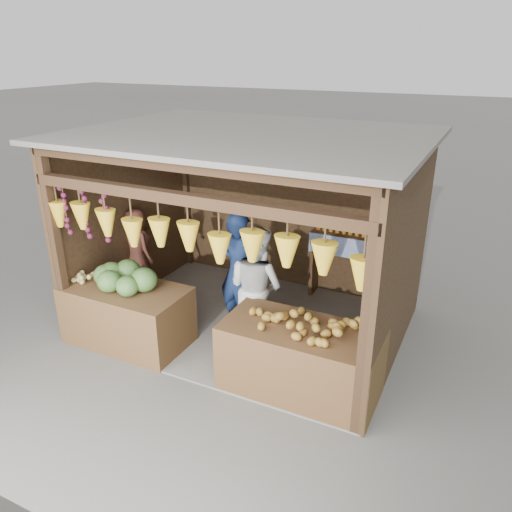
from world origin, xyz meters
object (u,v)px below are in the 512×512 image
Objects in this scene: man_standing at (239,272)px; counter_left at (128,315)px; woman_standing at (256,287)px; vendor_seated at (137,246)px; counter_right at (300,360)px.

counter_left is at bearing 45.58° from man_standing.
woman_standing is 2.17m from vendor_seated.
counter_right is 3.23m from vendor_seated.
counter_right is 1.08× the size of woman_standing.
man_standing is 1.46× the size of vendor_seated.
counter_right reaches higher than counter_left.
counter_left is 1.56m from man_standing.
counter_right is at bearing -177.16° from vendor_seated.
counter_right is 1.02× the size of man_standing.
man_standing is at bearing -15.79° from woman_standing.
vendor_seated is at bearing 3.04° from man_standing.
counter_right is 1.49× the size of vendor_seated.
counter_left is 2.40m from counter_right.
man_standing reaches higher than counter_left.
woman_standing is (1.52, 0.71, 0.42)m from counter_left.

